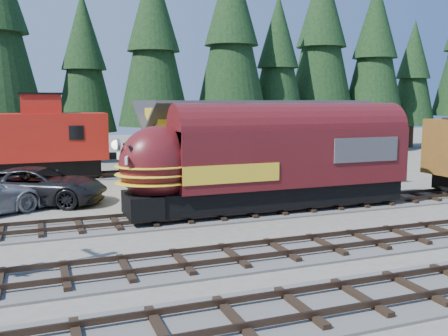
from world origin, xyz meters
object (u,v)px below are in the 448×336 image
object	(u,v)px
depot	(249,139)
caboose	(27,141)
locomotive	(263,165)
pickup_truck_a	(38,186)

from	to	relation	value
depot	caboose	xyz separation A→B (m)	(-12.54, 7.50, -0.32)
depot	locomotive	world-z (taller)	depot
locomotive	pickup_truck_a	xyz separation A→B (m)	(-9.88, 5.83, -1.35)
caboose	locomotive	bearing A→B (deg)	-53.31
depot	locomotive	distance (m)	6.87
pickup_truck_a	depot	bearing A→B (deg)	-64.06
locomotive	caboose	bearing A→B (deg)	126.69
depot	caboose	world-z (taller)	caboose
depot	pickup_truck_a	bearing A→B (deg)	-176.81
caboose	pickup_truck_a	size ratio (longest dim) A/B	1.50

